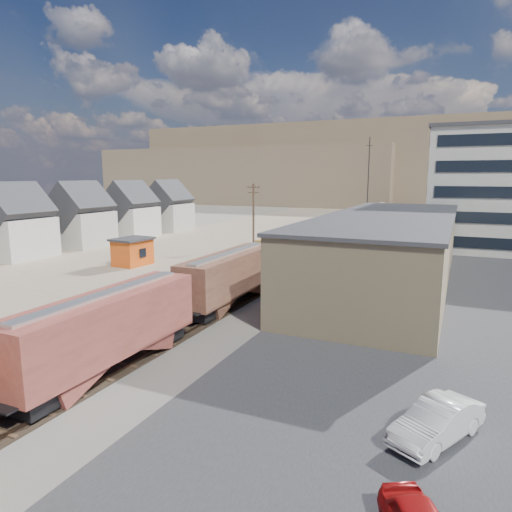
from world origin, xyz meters
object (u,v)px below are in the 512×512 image
at_px(utility_pole_north, 253,213).
at_px(maintenance_shed, 133,251).
at_px(parked_car_white, 437,422).
at_px(freight_train, 310,241).
at_px(parked_car_blue, 494,248).

relative_size(utility_pole_north, maintenance_shed, 1.98).
height_order(maintenance_shed, parked_car_white, maintenance_shed).
bearing_deg(freight_train, parked_car_blue, 37.92).
distance_m(freight_train, parked_car_blue, 28.83).
bearing_deg(parked_car_blue, utility_pole_north, 151.35).
height_order(utility_pole_north, parked_car_blue, utility_pole_north).
relative_size(freight_train, parked_car_blue, 21.62).
bearing_deg(parked_car_white, maintenance_shed, 173.21).
height_order(freight_train, parked_car_white, freight_train).
bearing_deg(maintenance_shed, parked_car_blue, 34.77).
distance_m(parked_car_white, parked_car_blue, 55.45).
bearing_deg(maintenance_shed, utility_pole_north, 70.46).
bearing_deg(freight_train, maintenance_shed, -149.19).
bearing_deg(parked_car_white, freight_train, 143.07).
bearing_deg(parked_car_white, parked_car_blue, 112.69).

